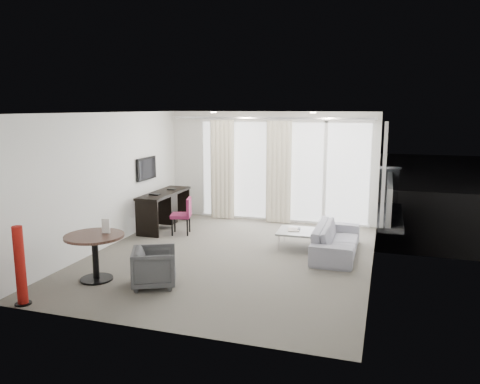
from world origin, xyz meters
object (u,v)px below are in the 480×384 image
(desk, at_px, (165,210))
(rattan_chair_b, at_px, (360,192))
(rattan_chair_a, at_px, (322,197))
(desk_chair, at_px, (181,216))
(round_table, at_px, (95,258))
(tub_armchair, at_px, (154,267))
(coffee_table, at_px, (297,239))
(red_lamp, at_px, (20,266))
(sofa, at_px, (336,240))

(desk, xyz_separation_m, rattan_chair_b, (4.08, 3.52, 0.03))
(rattan_chair_a, bearing_deg, desk, -153.09)
(rattan_chair_a, bearing_deg, desk_chair, -143.59)
(desk_chair, distance_m, round_table, 2.91)
(desk_chair, distance_m, rattan_chair_b, 5.25)
(tub_armchair, xyz_separation_m, rattan_chair_b, (2.64, 6.75, 0.14))
(desk_chair, relative_size, round_table, 0.86)
(coffee_table, xyz_separation_m, rattan_chair_a, (0.04, 3.26, 0.23))
(desk_chair, bearing_deg, tub_armchair, -88.61)
(red_lamp, relative_size, sofa, 0.59)
(round_table, height_order, sofa, round_table)
(desk, height_order, rattan_chair_b, rattan_chair_b)
(red_lamp, relative_size, rattan_chair_a, 1.40)
(desk, xyz_separation_m, red_lamp, (0.02, -4.40, 0.15))
(red_lamp, bearing_deg, desk, 90.29)
(desk, relative_size, red_lamp, 1.56)
(round_table, distance_m, rattan_chair_b, 7.72)
(tub_armchair, relative_size, sofa, 0.35)
(red_lamp, distance_m, tub_armchair, 1.86)
(rattan_chair_a, distance_m, rattan_chair_b, 1.24)
(desk, height_order, round_table, desk)
(tub_armchair, bearing_deg, desk_chair, -8.20)
(red_lamp, xyz_separation_m, rattan_chair_a, (3.16, 7.07, -0.16))
(tub_armchair, distance_m, sofa, 3.47)
(red_lamp, bearing_deg, rattan_chair_b, 62.84)
(tub_armchair, distance_m, rattan_chair_a, 6.15)
(desk, distance_m, coffee_table, 3.21)
(desk_chair, xyz_separation_m, sofa, (3.34, -0.42, -0.12))
(coffee_table, bearing_deg, desk, 169.45)
(desk_chair, relative_size, rattan_chair_b, 0.91)
(desk_chair, relative_size, red_lamp, 0.71)
(round_table, xyz_separation_m, coffee_table, (2.70, 2.70, -0.20))
(tub_armchair, bearing_deg, rattan_chair_a, -41.50)
(round_table, bearing_deg, tub_armchair, 3.01)
(rattan_chair_a, bearing_deg, red_lamp, -127.18)
(rattan_chair_a, bearing_deg, sofa, -91.16)
(sofa, xyz_separation_m, rattan_chair_b, (0.17, 4.32, 0.16))
(desk, distance_m, rattan_chair_a, 4.15)
(desk, relative_size, rattan_chair_b, 1.99)
(tub_armchair, bearing_deg, sofa, -70.55)
(desk, height_order, tub_armchair, desk)
(tub_armchair, bearing_deg, coffee_table, -57.82)
(tub_armchair, height_order, rattan_chair_b, rattan_chair_b)
(desk, relative_size, tub_armchair, 2.67)
(red_lamp, height_order, rattan_chair_b, red_lamp)
(sofa, bearing_deg, desk_chair, 82.84)
(desk, bearing_deg, round_table, -82.33)
(coffee_table, relative_size, sofa, 0.39)
(rattan_chair_b, bearing_deg, coffee_table, -80.23)
(tub_armchair, xyz_separation_m, coffee_table, (1.70, 2.65, -0.13))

